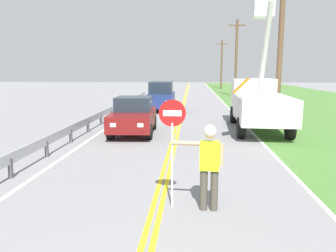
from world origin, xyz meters
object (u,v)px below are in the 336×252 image
at_px(stop_sign_paddle, 172,130).
at_px(utility_bucket_truck, 258,100).
at_px(flagger_worker, 209,162).
at_px(utility_pole_mid, 236,57).
at_px(utility_pole_far, 222,64).
at_px(oncoming_suv_second, 161,96).
at_px(oncoming_sedan_nearest, 134,116).
at_px(utility_pole_near, 280,44).

xyz_separation_m(stop_sign_paddle, utility_bucket_truck, (3.68, 10.07, -0.27)).
height_order(flagger_worker, utility_pole_mid, utility_pole_mid).
bearing_deg(utility_pole_far, utility_pole_mid, -89.09).
height_order(oncoming_suv_second, utility_pole_mid, utility_pole_mid).
bearing_deg(oncoming_suv_second, utility_pole_mid, 62.70).
distance_m(flagger_worker, oncoming_sedan_nearest, 8.90).
distance_m(oncoming_suv_second, utility_pole_mid, 15.77).
bearing_deg(oncoming_sedan_nearest, utility_pole_far, 79.29).
relative_size(oncoming_suv_second, utility_pole_far, 0.62).
xyz_separation_m(oncoming_suv_second, utility_pole_mid, (7.07, 13.70, 3.30)).
distance_m(flagger_worker, utility_pole_mid, 31.72).
bearing_deg(stop_sign_paddle, utility_pole_near, 66.53).
height_order(oncoming_sedan_nearest, oncoming_suv_second, oncoming_suv_second).
distance_m(stop_sign_paddle, utility_pole_far, 47.05).
relative_size(flagger_worker, utility_pole_far, 0.24).
bearing_deg(utility_pole_mid, utility_pole_far, 90.91).
bearing_deg(oncoming_sedan_nearest, utility_pole_mid, 71.80).
xyz_separation_m(stop_sign_paddle, utility_pole_far, (4.99, 46.73, 2.23)).
bearing_deg(utility_pole_mid, utility_bucket_truck, -94.22).
bearing_deg(utility_bucket_truck, utility_pole_near, 48.11).
relative_size(utility_pole_mid, utility_pole_far, 1.11).
bearing_deg(utility_pole_mid, oncoming_suv_second, -117.30).
xyz_separation_m(flagger_worker, utility_bucket_truck, (2.91, 10.13, 0.39)).
xyz_separation_m(flagger_worker, utility_pole_mid, (4.47, 31.23, 3.31)).
xyz_separation_m(oncoming_sedan_nearest, utility_pole_mid, (7.52, 22.87, 3.53)).
distance_m(stop_sign_paddle, utility_pole_mid, 31.72).
height_order(utility_bucket_truck, utility_pole_near, utility_pole_near).
height_order(utility_pole_near, utility_pole_far, utility_pole_near).
height_order(utility_bucket_truck, oncoming_suv_second, utility_bucket_truck).
bearing_deg(utility_pole_near, utility_pole_mid, 89.36).
relative_size(flagger_worker, utility_bucket_truck, 0.26).
xyz_separation_m(flagger_worker, stop_sign_paddle, (-0.77, 0.06, 0.66)).
relative_size(oncoming_sedan_nearest, utility_pole_mid, 0.50).
bearing_deg(utility_pole_far, flagger_worker, -95.16).
xyz_separation_m(utility_bucket_truck, oncoming_suv_second, (-5.51, 7.40, -0.38)).
distance_m(utility_bucket_truck, utility_pole_far, 36.77).
height_order(utility_bucket_truck, utility_pole_far, utility_pole_far).
distance_m(stop_sign_paddle, oncoming_sedan_nearest, 8.65).
relative_size(utility_bucket_truck, utility_pole_near, 0.84).
relative_size(utility_bucket_truck, oncoming_suv_second, 1.49).
xyz_separation_m(flagger_worker, oncoming_sedan_nearest, (-3.05, 8.36, -0.21)).
relative_size(utility_pole_near, utility_pole_far, 1.09).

